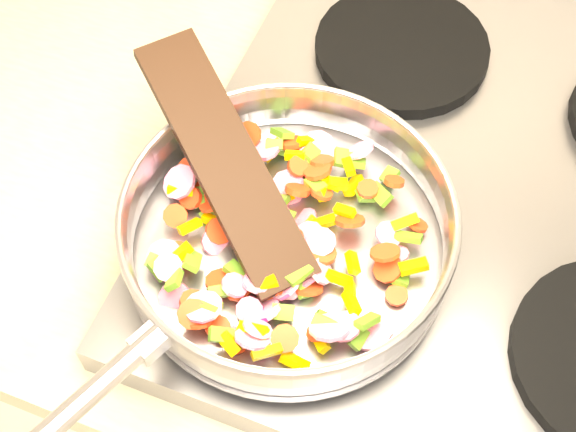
% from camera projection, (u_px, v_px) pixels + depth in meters
% --- Properties ---
extents(cooktop, '(0.60, 0.60, 0.04)m').
position_uv_depth(cooktop, '(492.00, 201.00, 0.80)').
color(cooktop, '#939399').
rests_on(cooktop, counter_top).
extents(grate_fl, '(0.19, 0.19, 0.02)m').
position_uv_depth(grate_fl, '(313.00, 256.00, 0.73)').
color(grate_fl, black).
rests_on(grate_fl, cooktop).
extents(grate_bl, '(0.19, 0.19, 0.02)m').
position_uv_depth(grate_bl, '(402.00, 49.00, 0.87)').
color(grate_bl, black).
rests_on(grate_bl, cooktop).
extents(saute_pan, '(0.34, 0.48, 0.06)m').
position_uv_depth(saute_pan, '(286.00, 231.00, 0.70)').
color(saute_pan, '#9E9EA5').
rests_on(saute_pan, grate_fl).
extents(vegetable_heap, '(0.26, 0.25, 0.05)m').
position_uv_depth(vegetable_heap, '(277.00, 234.00, 0.71)').
color(vegetable_heap, '#5D9822').
rests_on(vegetable_heap, saute_pan).
extents(wooden_spatula, '(0.23, 0.21, 0.08)m').
position_uv_depth(wooden_spatula, '(224.00, 159.00, 0.71)').
color(wooden_spatula, black).
rests_on(wooden_spatula, saute_pan).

